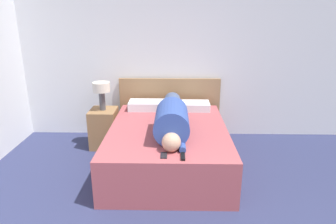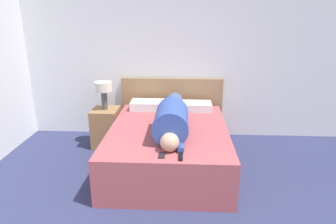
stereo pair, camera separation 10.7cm
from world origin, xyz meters
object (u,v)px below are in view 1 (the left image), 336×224
(bed, at_px, (168,146))
(nightstand, at_px, (104,128))
(person_lying, at_px, (172,117))
(pillow_near_headboard, at_px, (148,105))
(pillow_second, at_px, (192,106))
(tv_remote, at_px, (183,156))
(cell_phone, at_px, (164,155))
(table_lamp, at_px, (101,90))

(bed, bearing_deg, nightstand, 148.52)
(person_lying, relative_size, pillow_near_headboard, 2.93)
(pillow_second, distance_m, tv_remote, 1.59)
(nightstand, distance_m, tv_remote, 1.83)
(pillow_near_headboard, relative_size, tv_remote, 3.67)
(bed, distance_m, cell_phone, 0.84)
(table_lamp, bearing_deg, cell_phone, -56.08)
(bed, xyz_separation_m, nightstand, (-0.96, 0.59, 0.02))
(nightstand, distance_m, pillow_near_headboard, 0.72)
(pillow_near_headboard, xyz_separation_m, cell_phone, (0.30, -1.55, -0.06))
(nightstand, bearing_deg, pillow_second, 7.03)
(pillow_near_headboard, distance_m, cell_phone, 1.57)
(table_lamp, bearing_deg, bed, -31.48)
(person_lying, bearing_deg, nightstand, 145.71)
(table_lamp, distance_m, pillow_near_headboard, 0.71)
(nightstand, bearing_deg, bed, -31.48)
(bed, relative_size, tv_remote, 12.81)
(bed, xyz_separation_m, person_lying, (0.05, -0.10, 0.43))
(bed, distance_m, pillow_near_headboard, 0.88)
(nightstand, height_order, pillow_near_headboard, pillow_near_headboard)
(bed, relative_size, nightstand, 3.40)
(table_lamp, xyz_separation_m, pillow_second, (1.29, 0.16, -0.28))
(bed, bearing_deg, table_lamp, 148.52)
(cell_phone, bearing_deg, table_lamp, 123.92)
(person_lying, relative_size, tv_remote, 10.75)
(pillow_near_headboard, bearing_deg, tv_remote, -72.87)
(table_lamp, distance_m, tv_remote, 1.84)
(table_lamp, bearing_deg, pillow_second, 7.03)
(cell_phone, bearing_deg, bed, 88.05)
(nightstand, xyz_separation_m, tv_remote, (1.12, -1.42, 0.26))
(bed, relative_size, pillow_near_headboard, 3.49)
(bed, distance_m, nightstand, 1.12)
(nightstand, distance_m, cell_phone, 1.69)
(pillow_second, bearing_deg, nightstand, -172.97)
(pillow_second, distance_m, cell_phone, 1.59)
(bed, bearing_deg, tv_remote, -78.92)
(bed, xyz_separation_m, table_lamp, (-0.96, 0.59, 0.60))
(nightstand, xyz_separation_m, table_lamp, (0.00, -0.00, 0.58))
(nightstand, relative_size, pillow_second, 1.08)
(bed, relative_size, cell_phone, 14.78)
(table_lamp, xyz_separation_m, person_lying, (1.01, -0.69, -0.17))
(tv_remote, bearing_deg, table_lamp, 128.33)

